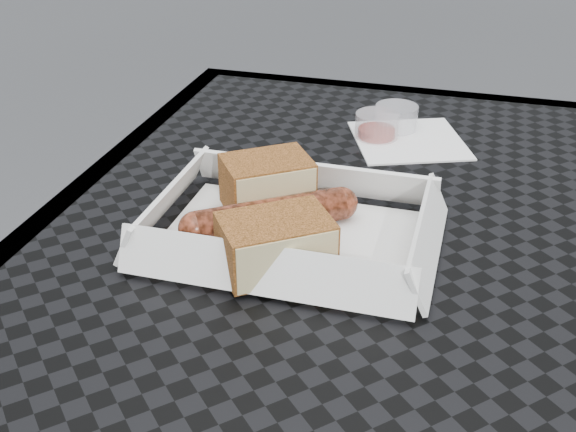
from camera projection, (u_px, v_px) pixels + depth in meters
name	position (u px, v px, depth m)	size (l,w,h in m)	color
patio_table	(461.00, 317.00, 0.66)	(0.80, 0.80, 0.74)	black
food_tray	(291.00, 238.00, 0.64)	(0.22, 0.15, 0.00)	white
bratwurst	(271.00, 216.00, 0.64)	(0.14, 0.11, 0.03)	brown
bread_near	(267.00, 183.00, 0.67)	(0.08, 0.06, 0.05)	#945325
bread_far	(276.00, 244.00, 0.58)	(0.09, 0.06, 0.04)	#945325
veg_garnish	(328.00, 276.00, 0.58)	(0.03, 0.03, 0.00)	#F73E0A
napkin	(409.00, 140.00, 0.82)	(0.12, 0.12, 0.00)	white
condiment_cup_sauce	(377.00, 126.00, 0.82)	(0.05, 0.05, 0.03)	maroon
condiment_cup_empty	(396.00, 118.00, 0.85)	(0.05, 0.05, 0.03)	silver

